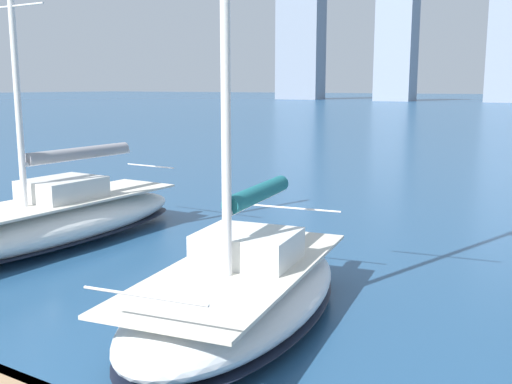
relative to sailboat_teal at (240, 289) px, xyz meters
The scene contains 2 objects.
sailboat_teal is the anchor object (origin of this frame).
sailboat_grey 7.32m from the sailboat_teal, 13.24° to the right, with size 2.59×8.99×9.25m.
Camera 1 is at (-6.11, 3.00, 4.17)m, focal length 42.00 mm.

